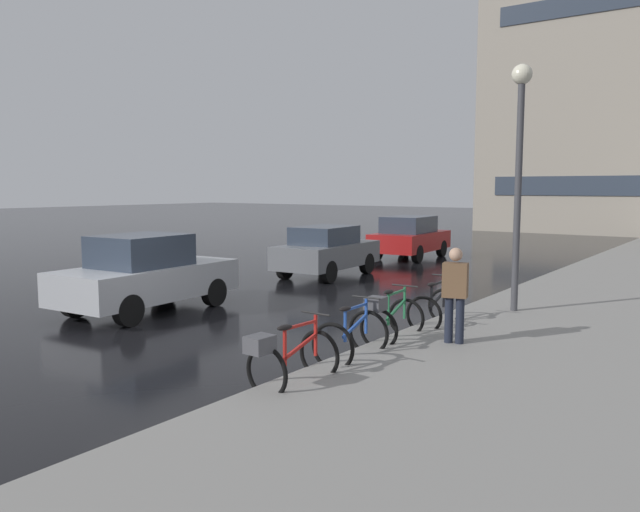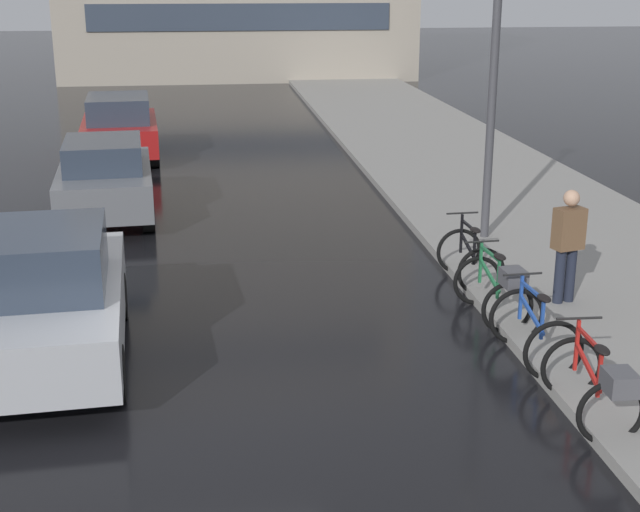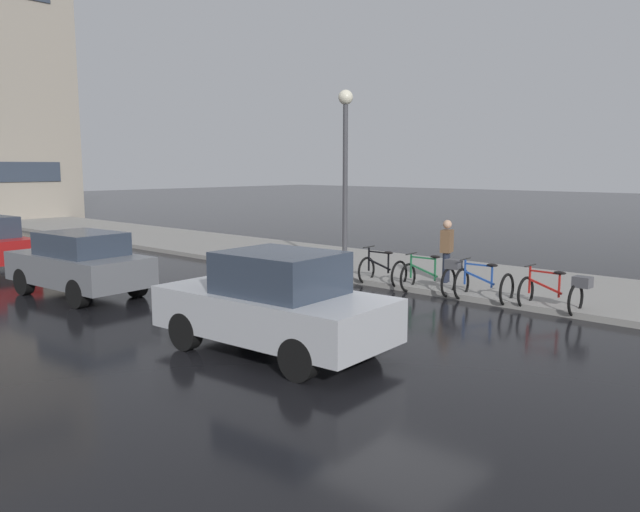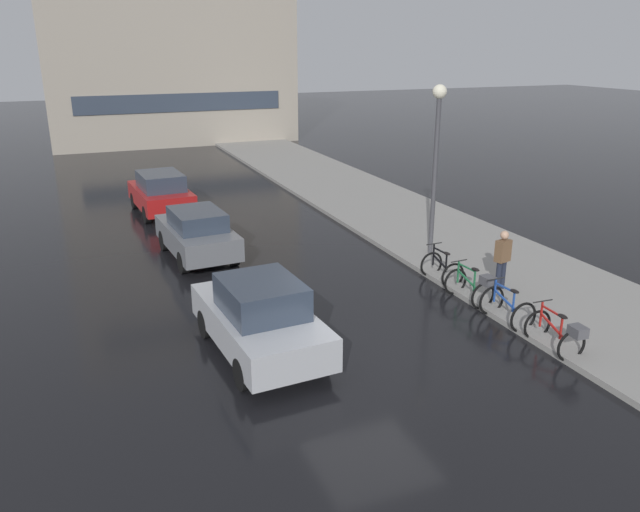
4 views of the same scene
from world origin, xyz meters
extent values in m
plane|color=black|center=(0.00, 0.00, 0.00)|extent=(140.00, 140.00, 0.00)
cube|color=gray|center=(6.00, 10.00, 0.07)|extent=(4.80, 60.00, 0.14)
torus|color=black|center=(3.82, -0.50, 0.35)|extent=(0.71, 0.09, 0.71)
torus|color=black|center=(3.77, -1.58, 0.35)|extent=(0.71, 0.09, 0.71)
cube|color=red|center=(3.78, -1.23, 0.60)|extent=(0.04, 0.04, 0.49)
cube|color=red|center=(3.81, -0.58, 0.65)|extent=(0.04, 0.04, 0.58)
cube|color=red|center=(3.80, -0.91, 0.85)|extent=(0.06, 0.65, 0.04)
cube|color=red|center=(3.80, -0.93, 0.55)|extent=(0.07, 0.74, 0.27)
ellipsoid|color=black|center=(3.78, -1.23, 0.87)|extent=(0.15, 0.27, 0.07)
cylinder|color=black|center=(3.81, -0.58, 0.96)|extent=(0.50, 0.05, 0.03)
cube|color=#4C4C51|center=(3.76, -1.70, 0.74)|extent=(0.29, 0.35, 0.22)
torus|color=black|center=(3.72, 1.00, 0.37)|extent=(0.74, 0.09, 0.74)
torus|color=black|center=(3.77, -0.09, 0.37)|extent=(0.74, 0.09, 0.74)
cube|color=#234CA8|center=(3.75, 0.26, 0.61)|extent=(0.04, 0.04, 0.48)
cube|color=#234CA8|center=(3.72, 0.92, 0.65)|extent=(0.04, 0.04, 0.57)
cube|color=#234CA8|center=(3.74, 0.59, 0.85)|extent=(0.07, 0.65, 0.04)
cube|color=#234CA8|center=(3.74, 0.56, 0.56)|extent=(0.07, 0.74, 0.27)
ellipsoid|color=black|center=(3.75, 0.26, 0.88)|extent=(0.15, 0.27, 0.07)
cylinder|color=black|center=(3.72, 0.92, 0.96)|extent=(0.50, 0.05, 0.03)
torus|color=black|center=(3.64, 2.43, 0.36)|extent=(0.72, 0.10, 0.71)
torus|color=black|center=(3.71, 1.34, 0.36)|extent=(0.72, 0.10, 0.71)
cube|color=#237042|center=(3.69, 1.69, 0.63)|extent=(0.04, 0.04, 0.55)
cube|color=#237042|center=(3.65, 2.35, 0.65)|extent=(0.04, 0.04, 0.58)
cube|color=#237042|center=(3.67, 2.02, 0.88)|extent=(0.08, 0.66, 0.04)
cube|color=#237042|center=(3.67, 1.99, 0.58)|extent=(0.08, 0.75, 0.27)
ellipsoid|color=black|center=(3.69, 1.69, 0.94)|extent=(0.16, 0.27, 0.07)
cylinder|color=black|center=(3.65, 2.35, 0.95)|extent=(0.50, 0.06, 0.03)
cube|color=#4C4C51|center=(3.72, 1.22, 0.81)|extent=(0.30, 0.36, 0.22)
torus|color=black|center=(3.77, 3.82, 0.36)|extent=(0.72, 0.09, 0.72)
torus|color=black|center=(3.81, 2.81, 0.36)|extent=(0.72, 0.09, 0.72)
cube|color=black|center=(3.80, 3.13, 0.61)|extent=(0.04, 0.04, 0.50)
cube|color=black|center=(3.77, 3.74, 0.67)|extent=(0.04, 0.04, 0.61)
cube|color=black|center=(3.79, 3.44, 0.88)|extent=(0.06, 0.61, 0.04)
cube|color=black|center=(3.79, 3.41, 0.56)|extent=(0.06, 0.69, 0.25)
ellipsoid|color=black|center=(3.80, 3.13, 0.89)|extent=(0.15, 0.27, 0.07)
cylinder|color=black|center=(3.77, 3.74, 0.99)|extent=(0.50, 0.05, 0.03)
cube|color=#B2B5BA|center=(-2.05, 1.22, 0.67)|extent=(2.09, 4.12, 0.70)
cube|color=#2D3847|center=(-2.04, 1.06, 1.35)|extent=(1.62, 1.93, 0.67)
cylinder|color=black|center=(-2.95, 2.40, 0.32)|extent=(0.26, 0.65, 0.64)
cylinder|color=black|center=(-1.33, 2.51, 0.32)|extent=(0.26, 0.65, 0.64)
cylinder|color=black|center=(-2.78, -0.08, 0.32)|extent=(0.26, 0.65, 0.64)
cylinder|color=black|center=(-1.16, 0.03, 0.32)|extent=(0.26, 0.65, 0.64)
cube|color=slate|center=(-1.99, 7.95, 0.66)|extent=(1.98, 3.89, 0.68)
cube|color=#2D3847|center=(-1.98, 7.80, 1.27)|extent=(1.54, 2.07, 0.53)
cylinder|color=black|center=(-2.83, 9.06, 0.32)|extent=(0.27, 0.65, 0.64)
cylinder|color=black|center=(-1.32, 9.17, 0.32)|extent=(0.27, 0.65, 0.64)
cylinder|color=black|center=(-2.66, 6.73, 0.32)|extent=(0.27, 0.65, 0.64)
cylinder|color=black|center=(-1.15, 6.84, 0.32)|extent=(0.27, 0.65, 0.64)
cube|color=#AD1919|center=(-2.19, 13.75, 0.66)|extent=(2.08, 3.97, 0.68)
cube|color=#2D3847|center=(-2.18, 13.60, 1.30)|extent=(1.63, 2.24, 0.61)
cylinder|color=black|center=(-3.08, 14.89, 0.32)|extent=(0.26, 0.65, 0.64)
cylinder|color=black|center=(-1.47, 15.00, 0.32)|extent=(0.26, 0.65, 0.64)
cylinder|color=black|center=(-2.92, 12.50, 0.32)|extent=(0.26, 0.65, 0.64)
cylinder|color=black|center=(-1.31, 12.61, 0.32)|extent=(0.26, 0.65, 0.64)
cylinder|color=#1E2333|center=(4.66, 2.00, 0.45)|extent=(0.14, 0.14, 0.91)
cylinder|color=#1E2333|center=(4.84, 2.04, 0.45)|extent=(0.14, 0.14, 0.91)
cube|color=brown|center=(4.75, 2.02, 1.19)|extent=(0.45, 0.33, 0.57)
sphere|color=tan|center=(4.75, 2.02, 1.62)|extent=(0.22, 0.22, 0.22)
cylinder|color=#424247|center=(4.65, 5.29, 2.40)|extent=(0.14, 0.14, 4.79)
sphere|color=#F2EACC|center=(4.65, 5.29, 4.96)|extent=(0.41, 0.41, 0.41)
cube|color=#9E9384|center=(1.59, 33.38, 7.71)|extent=(15.45, 7.52, 15.42)
cube|color=#333D4C|center=(1.59, 29.58, 2.78)|extent=(12.67, 0.06, 1.10)
camera|label=1|loc=(8.86, -7.47, 2.71)|focal=35.00mm
camera|label=2|loc=(-0.08, -9.01, 4.46)|focal=50.00mm
camera|label=3|loc=(-8.95, -6.07, 3.04)|focal=35.00mm
camera|label=4|loc=(-5.38, -10.30, 6.26)|focal=35.00mm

